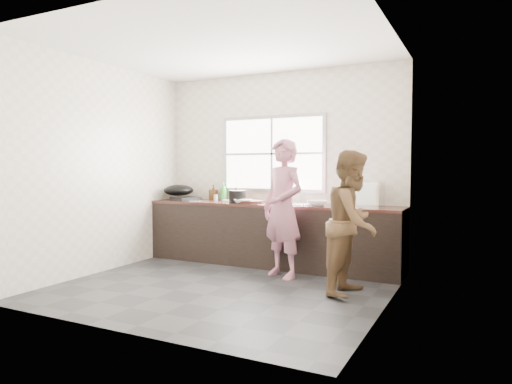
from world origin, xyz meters
The scene contains 30 objects.
floor centered at (0.00, 0.00, -0.01)m, with size 3.60×3.20×0.01m, color #2C2C2F.
ceiling centered at (0.00, 0.00, 2.71)m, with size 3.60×3.20×0.01m, color silver.
wall_back centered at (0.00, 1.60, 1.35)m, with size 3.60×0.01×2.70m, color beige.
wall_left centered at (-1.80, 0.00, 1.35)m, with size 0.01×3.20×2.70m, color beige.
wall_right centered at (1.80, 0.00, 1.35)m, with size 0.01×3.20×2.70m, color silver.
wall_front centered at (0.00, -1.60, 1.35)m, with size 3.60×0.01×2.70m, color beige.
cabinet centered at (0.00, 1.29, 0.41)m, with size 3.60×0.62×0.82m, color black.
countertop centered at (0.00, 1.29, 0.84)m, with size 3.60×0.64×0.04m, color #351A16.
sink centered at (0.35, 1.29, 0.86)m, with size 0.55×0.45×0.02m, color silver.
faucet centered at (0.35, 1.49, 1.01)m, with size 0.02×0.02×0.30m, color silver.
window_frame centered at (-0.10, 1.59, 1.55)m, with size 1.60×0.05×1.10m, color #9EA0A5.
window_glazing centered at (-0.10, 1.57, 1.55)m, with size 1.50×0.01×1.00m, color white.
woman centered at (0.43, 0.74, 0.80)m, with size 0.58×0.38×1.59m, color #C57690.
person_side centered at (1.39, 0.39, 0.77)m, with size 0.75×0.58×1.54m, color brown.
cutting_board centered at (-0.27, 1.18, 0.88)m, with size 0.39×0.39×0.04m, color black.
cleaver centered at (-0.41, 1.16, 0.90)m, with size 0.18×0.09×0.01m, color silver.
bowl_mince centered at (-0.32, 1.09, 0.89)m, with size 0.24×0.24×0.06m, color white.
bowl_crabs centered at (0.74, 1.09, 0.89)m, with size 0.20×0.20×0.06m, color white.
bowl_held centered at (0.25, 1.08, 0.89)m, with size 0.22×0.22×0.07m, color white.
black_pot centered at (-0.47, 1.21, 0.95)m, with size 0.24×0.24×0.17m, color black.
plate_food centered at (-0.72, 1.42, 0.87)m, with size 0.22×0.22×0.02m, color silver.
bottle_green centered at (-0.88, 1.52, 0.99)m, with size 0.10×0.10×0.27m, color green.
bottle_brown_tall centered at (-1.05, 1.51, 0.97)m, with size 0.09×0.10×0.21m, color #4C2D13.
bottle_brown_short centered at (-0.60, 1.41, 0.95)m, with size 0.15×0.15×0.19m, color #4B1E12.
glass_jar centered at (-0.94, 1.40, 0.90)m, with size 0.06×0.06×0.09m, color silver.
burner centered at (-1.36, 1.22, 0.89)m, with size 0.35×0.35×0.05m, color black.
wok centered at (-1.54, 1.29, 1.01)m, with size 0.45×0.45×0.17m, color black.
dish_rack centered at (1.28, 1.46, 1.01)m, with size 0.41×0.29×0.31m, color silver.
pot_lid_left centered at (-1.16, 1.17, 0.87)m, with size 0.24×0.24×0.01m, color silver.
pot_lid_right centered at (-1.27, 1.20, 0.87)m, with size 0.24×0.24×0.01m, color #AFB1B6.
Camera 1 is at (2.62, -4.40, 1.36)m, focal length 32.00 mm.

